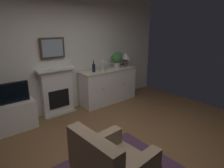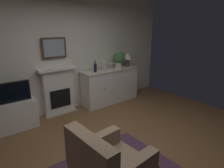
{
  "view_description": "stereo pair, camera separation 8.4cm",
  "coord_description": "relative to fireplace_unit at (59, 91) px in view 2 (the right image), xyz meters",
  "views": [
    {
      "loc": [
        -1.91,
        -1.94,
        1.97
      ],
      "look_at": [
        0.15,
        0.55,
        1.0
      ],
      "focal_mm": 30.26,
      "sensor_mm": 36.0,
      "label": 1
    },
    {
      "loc": [
        -1.84,
        -2.0,
        1.97
      ],
      "look_at": [
        0.15,
        0.55,
        1.0
      ],
      "focal_mm": 30.26,
      "sensor_mm": 36.0,
      "label": 2
    }
  ],
  "objects": [
    {
      "name": "ground_plane",
      "position": [
        0.26,
        -2.06,
        -0.6
      ],
      "size": [
        6.06,
        4.44,
        0.1
      ],
      "primitive_type": "cube",
      "color": "brown",
      "rests_on": "ground"
    },
    {
      "name": "wine_glass_left",
      "position": [
        1.32,
        -0.2,
        0.48
      ],
      "size": [
        0.07,
        0.07,
        0.16
      ],
      "color": "silver",
      "rests_on": "sideboard_cabinet"
    },
    {
      "name": "sideboard_cabinet",
      "position": [
        1.4,
        -0.18,
        -0.09
      ],
      "size": [
        1.62,
        0.49,
        0.91
      ],
      "color": "white",
      "rests_on": "ground_plane"
    },
    {
      "name": "wall_rear",
      "position": [
        0.26,
        0.13,
        0.84
      ],
      "size": [
        6.06,
        0.06,
        2.78
      ],
      "primitive_type": "cube",
      "color": "silver",
      "rests_on": "ground_plane"
    },
    {
      "name": "framed_picture",
      "position": [
        -0.0,
        0.05,
        0.99
      ],
      "size": [
        0.55,
        0.04,
        0.45
      ],
      "color": "#473323"
    },
    {
      "name": "wine_bottle",
      "position": [
        0.92,
        -0.18,
        0.46
      ],
      "size": [
        0.08,
        0.08,
        0.29
      ],
      "color": "black",
      "rests_on": "sideboard_cabinet"
    },
    {
      "name": "vase_decorative",
      "position": [
        1.16,
        -0.23,
        0.5
      ],
      "size": [
        0.11,
        0.11,
        0.28
      ],
      "color": "beige",
      "rests_on": "sideboard_cabinet"
    },
    {
      "name": "tv_set",
      "position": [
        -0.98,
        -0.19,
        0.23
      ],
      "size": [
        0.62,
        0.07,
        0.4
      ],
      "color": "black",
      "rests_on": "tv_cabinet"
    },
    {
      "name": "table_lamp",
      "position": [
        2.0,
        -0.18,
        0.64
      ],
      "size": [
        0.26,
        0.26,
        0.4
      ],
      "color": "#4C4742",
      "rests_on": "sideboard_cabinet"
    },
    {
      "name": "fireplace_unit",
      "position": [
        0.0,
        0.0,
        0.0
      ],
      "size": [
        0.87,
        0.3,
        1.1
      ],
      "color": "white",
      "rests_on": "ground_plane"
    },
    {
      "name": "tv_cabinet",
      "position": [
        -0.98,
        -0.16,
        -0.26
      ],
      "size": [
        0.75,
        0.42,
        0.58
      ],
      "color": "white",
      "rests_on": "ground_plane"
    },
    {
      "name": "potted_plant_small",
      "position": [
        1.72,
        -0.13,
        0.61
      ],
      "size": [
        0.3,
        0.3,
        0.43
      ],
      "color": "beige",
      "rests_on": "sideboard_cabinet"
    },
    {
      "name": "wine_glass_center",
      "position": [
        1.43,
        -0.17,
        0.48
      ],
      "size": [
        0.07,
        0.07,
        0.16
      ],
      "color": "silver",
      "rests_on": "sideboard_cabinet"
    },
    {
      "name": "wine_glass_right",
      "position": [
        1.54,
        -0.14,
        0.48
      ],
      "size": [
        0.07,
        0.07,
        0.16
      ],
      "color": "silver",
      "rests_on": "sideboard_cabinet"
    }
  ]
}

